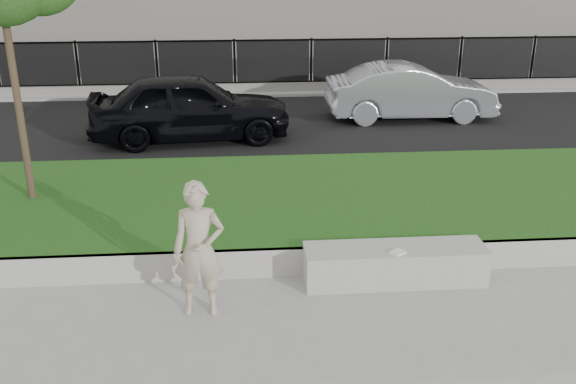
{
  "coord_description": "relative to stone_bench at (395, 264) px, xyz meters",
  "views": [
    {
      "loc": [
        -0.56,
        -6.46,
        4.1
      ],
      "look_at": [
        0.06,
        1.2,
        1.13
      ],
      "focal_mm": 40.0,
      "sensor_mm": 36.0,
      "label": 1
    }
  ],
  "objects": [
    {
      "name": "ground",
      "position": [
        -1.41,
        -0.8,
        -0.24
      ],
      "size": [
        90.0,
        90.0,
        0.0
      ],
      "primitive_type": "plane",
      "color": "gray",
      "rests_on": "ground"
    },
    {
      "name": "grass_bank",
      "position": [
        -1.41,
        2.2,
        -0.04
      ],
      "size": [
        34.0,
        4.0,
        0.4
      ],
      "primitive_type": "cube",
      "color": "black",
      "rests_on": "ground"
    },
    {
      "name": "grass_kerb",
      "position": [
        -1.41,
        0.24,
        -0.04
      ],
      "size": [
        34.0,
        0.08,
        0.4
      ],
      "primitive_type": "cube",
      "color": "#9D9A93",
      "rests_on": "ground"
    },
    {
      "name": "street",
      "position": [
        -1.41,
        7.7,
        -0.22
      ],
      "size": [
        34.0,
        7.0,
        0.04
      ],
      "primitive_type": "cube",
      "color": "black",
      "rests_on": "ground"
    },
    {
      "name": "far_pavement",
      "position": [
        -1.41,
        12.2,
        -0.18
      ],
      "size": [
        34.0,
        3.0,
        0.12
      ],
      "primitive_type": "cube",
      "color": "gray",
      "rests_on": "ground"
    },
    {
      "name": "iron_fence",
      "position": [
        -1.41,
        11.2,
        0.3
      ],
      "size": [
        32.0,
        0.3,
        1.5
      ],
      "color": "slate",
      "rests_on": "far_pavement"
    },
    {
      "name": "stone_bench",
      "position": [
        0.0,
        0.0,
        0.0
      ],
      "size": [
        2.34,
        0.59,
        0.48
      ],
      "primitive_type": "cube",
      "color": "#9D9A93",
      "rests_on": "ground"
    },
    {
      "name": "man",
      "position": [
        -2.46,
        -0.55,
        0.58
      ],
      "size": [
        0.61,
        0.41,
        1.64
      ],
      "primitive_type": "imported",
      "rotation": [
        0.0,
        0.0,
        -0.03
      ],
      "color": "tan",
      "rests_on": "ground"
    },
    {
      "name": "book",
      "position": [
        -0.02,
        -0.16,
        0.25
      ],
      "size": [
        0.24,
        0.23,
        0.02
      ],
      "primitive_type": "cube",
      "rotation": [
        0.0,
        0.0,
        0.65
      ],
      "color": "white",
      "rests_on": "stone_bench"
    },
    {
      "name": "car_dark",
      "position": [
        -3.01,
        6.64,
        0.54
      ],
      "size": [
        4.51,
        2.16,
        1.48
      ],
      "primitive_type": "imported",
      "rotation": [
        0.0,
        0.0,
        1.67
      ],
      "color": "black",
      "rests_on": "street"
    },
    {
      "name": "car_silver",
      "position": [
        2.29,
        8.04,
        0.48
      ],
      "size": [
        4.1,
        1.44,
        1.35
      ],
      "primitive_type": "imported",
      "rotation": [
        0.0,
        0.0,
        1.57
      ],
      "color": "#A0A2A9",
      "rests_on": "street"
    }
  ]
}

